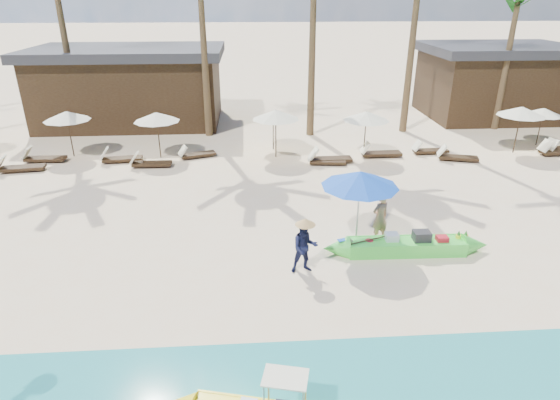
{
  "coord_description": "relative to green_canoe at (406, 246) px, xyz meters",
  "views": [
    {
      "loc": [
        -1.19,
        -10.72,
        7.15
      ],
      "look_at": [
        -0.32,
        2.0,
        1.47
      ],
      "focal_mm": 30.0,
      "sensor_mm": 36.0,
      "label": 1
    }
  ],
  "objects": [
    {
      "name": "tourist",
      "position": [
        -0.6,
        0.85,
        0.56
      ],
      "size": [
        0.68,
        0.58,
        1.59
      ],
      "primitive_type": "imported",
      "rotation": [
        0.0,
        0.0,
        3.55
      ],
      "color": "tan",
      "rests_on": "ground"
    },
    {
      "name": "lounger_3_left",
      "position": [
        -14.59,
        7.96,
        -0.02
      ],
      "size": [
        1.98,
        0.84,
        0.65
      ],
      "rotation": [
        0.0,
        0.0,
        0.13
      ],
      "color": "#332414",
      "rests_on": "ground"
    },
    {
      "name": "lounger_4_left",
      "position": [
        -10.54,
        8.92,
        -0.03
      ],
      "size": [
        1.89,
        0.77,
        0.63
      ],
      "rotation": [
        0.0,
        0.0,
        0.11
      ],
      "color": "#332414",
      "rests_on": "ground"
    },
    {
      "name": "lounger_6_left",
      "position": [
        -1.19,
        7.95,
        -0.04
      ],
      "size": [
        1.76,
        0.71,
        0.58
      ],
      "rotation": [
        0.0,
        0.0,
        -0.11
      ],
      "color": "#332414",
      "rests_on": "ground"
    },
    {
      "name": "resort_parasol_9",
      "position": [
        10.06,
        10.15,
        1.48
      ],
      "size": [
        1.85,
        1.85,
        1.91
      ],
      "color": "#332414",
      "rests_on": "ground"
    },
    {
      "name": "lounger_9_left",
      "position": [
        10.51,
        8.9,
        -0.02
      ],
      "size": [
        2.02,
        1.09,
        0.66
      ],
      "rotation": [
        0.0,
        0.0,
        0.27
      ],
      "color": "#332414",
      "rests_on": "ground"
    },
    {
      "name": "pavilion_east",
      "position": [
        10.62,
        16.34,
        1.96
      ],
      "size": [
        8.8,
        6.6,
        4.3
      ],
      "color": "#332414",
      "rests_on": "ground"
    },
    {
      "name": "green_canoe",
      "position": [
        0.0,
        0.0,
        0.0
      ],
      "size": [
        5.55,
        0.81,
        0.71
      ],
      "rotation": [
        0.0,
        0.0,
        -0.02
      ],
      "color": "#43DB42",
      "rests_on": "ground"
    },
    {
      "name": "lounger_7_left",
      "position": [
        1.52,
        8.84,
        -0.02
      ],
      "size": [
        1.95,
        0.63,
        0.66
      ],
      "rotation": [
        0.0,
        0.0,
        0.02
      ],
      "color": "#332414",
      "rests_on": "ground"
    },
    {
      "name": "resort_parasol_7",
      "position": [
        0.81,
        8.87,
        1.74
      ],
      "size": [
        2.13,
        2.13,
        2.19
      ],
      "color": "#332414",
      "rests_on": "ground"
    },
    {
      "name": "lounger_9_right",
      "position": [
        10.11,
        8.52,
        -0.02
      ],
      "size": [
        1.97,
        0.65,
        0.66
      ],
      "rotation": [
        0.0,
        0.0,
        0.03
      ],
      "color": "#332414",
      "rests_on": "ground"
    },
    {
      "name": "lounger_5_left",
      "position": [
        -7.11,
        9.31,
        -0.04
      ],
      "size": [
        1.79,
        1.07,
        0.58
      ],
      "rotation": [
        0.0,
        0.0,
        0.34
      ],
      "color": "#332414",
      "rests_on": "ground"
    },
    {
      "name": "resort_parasol_6",
      "position": [
        -3.33,
        9.19,
        1.79
      ],
      "size": [
        2.19,
        2.19,
        2.25
      ],
      "color": "#332414",
      "rests_on": "ground"
    },
    {
      "name": "pavilion_west",
      "position": [
        -11.38,
        16.34,
        1.95
      ],
      "size": [
        10.8,
        6.6,
        4.3
      ],
      "color": "#332414",
      "rests_on": "ground"
    },
    {
      "name": "resort_parasol_8",
      "position": [
        8.25,
        9.06,
        1.79
      ],
      "size": [
        2.18,
        2.18,
        2.25
      ],
      "color": "#332414",
      "rests_on": "ground"
    },
    {
      "name": "lounger_3_right",
      "position": [
        -14.07,
        9.19,
        -0.02
      ],
      "size": [
        1.88,
        0.6,
        0.64
      ],
      "rotation": [
        0.0,
        0.0,
        -0.01
      ],
      "color": "#332414",
      "rests_on": "ground"
    },
    {
      "name": "lounger_7_right",
      "position": [
        4.04,
        9.14,
        -0.04
      ],
      "size": [
        1.75,
        0.59,
        0.59
      ],
      "rotation": [
        0.0,
        0.0,
        0.03
      ],
      "color": "#332414",
      "rests_on": "ground"
    },
    {
      "name": "vendor_green",
      "position": [
        -3.13,
        -0.79,
        0.52
      ],
      "size": [
        0.79,
        0.64,
        1.52
      ],
      "primitive_type": "imported",
      "rotation": [
        0.0,
        0.0,
        0.09
      ],
      "color": "#15193A",
      "rests_on": "ground"
    },
    {
      "name": "ground",
      "position": [
        -3.38,
        -1.16,
        -0.24
      ],
      "size": [
        240.0,
        240.0,
        0.0
      ],
      "primitive_type": "plane",
      "color": "beige",
      "rests_on": "ground"
    },
    {
      "name": "lounger_8_left",
      "position": [
        4.94,
        8.1,
        -0.03
      ],
      "size": [
        1.91,
        1.04,
        0.62
      ],
      "rotation": [
        0.0,
        0.0,
        -0.27
      ],
      "color": "#332414",
      "rests_on": "ground"
    },
    {
      "name": "resort_parasol_3",
      "position": [
        -12.93,
        9.95,
        1.71
      ],
      "size": [
        2.1,
        2.1,
        2.16
      ],
      "color": "#332414",
      "rests_on": "ground"
    },
    {
      "name": "lounger_6_right",
      "position": [
        -0.99,
        8.19,
        -0.02
      ],
      "size": [
        1.96,
        0.64,
        0.66
      ],
      "rotation": [
        0.0,
        0.0,
        0.02
      ],
      "color": "#332414",
      "rests_on": "ground"
    },
    {
      "name": "blue_umbrella",
      "position": [
        -1.4,
        0.51,
        1.98
      ],
      "size": [
        2.28,
        2.28,
        2.45
      ],
      "color": "#99999E",
      "rests_on": "ground"
    },
    {
      "name": "lounger_4_right",
      "position": [
        -9.06,
        8.17,
        -0.03
      ],
      "size": [
        1.8,
        0.57,
        0.61
      ],
      "rotation": [
        0.0,
        0.0,
        -0.01
      ],
      "color": "#332414",
      "rests_on": "ground"
    },
    {
      "name": "resort_parasol_4",
      "position": [
        -8.77,
        9.48,
        1.71
      ],
      "size": [
        2.09,
        2.09,
        2.16
      ],
      "color": "#332414",
      "rests_on": "ground"
    },
    {
      "name": "resort_parasol_5",
      "position": [
        -3.38,
        10.38,
        1.45
      ],
      "size": [
        1.82,
        1.82,
        1.88
      ],
      "color": "#332414",
      "rests_on": "ground"
    }
  ]
}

